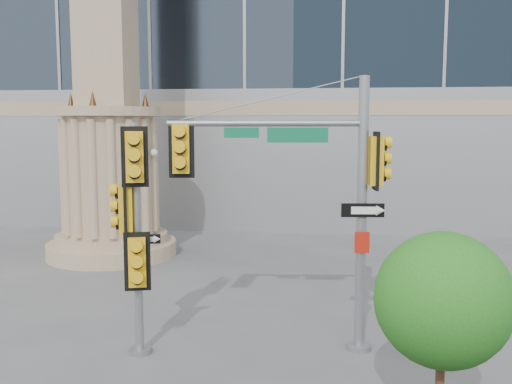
# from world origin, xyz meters

# --- Properties ---
(ground) EXTENTS (120.00, 120.00, 0.00)m
(ground) POSITION_xyz_m (0.00, 0.00, 0.00)
(ground) COLOR #545456
(ground) RESTS_ON ground
(monument) EXTENTS (4.40, 4.40, 16.60)m
(monument) POSITION_xyz_m (-6.00, 9.00, 5.52)
(monument) COLOR tan
(monument) RESTS_ON ground
(main_signal_pole) EXTENTS (4.24, 0.71, 5.45)m
(main_signal_pole) POSITION_xyz_m (0.97, 1.42, 3.38)
(main_signal_pole) COLOR slate
(main_signal_pole) RESTS_ON ground
(secondary_signal_pole) EXTENTS (0.85, 0.60, 4.55)m
(secondary_signal_pole) POSITION_xyz_m (-2.40, 0.70, 2.68)
(secondary_signal_pole) COLOR slate
(secondary_signal_pole) RESTS_ON ground
(street_tree) EXTENTS (1.96, 1.91, 3.05)m
(street_tree) POSITION_xyz_m (2.89, -1.78, 2.01)
(street_tree) COLOR tan
(street_tree) RESTS_ON ground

